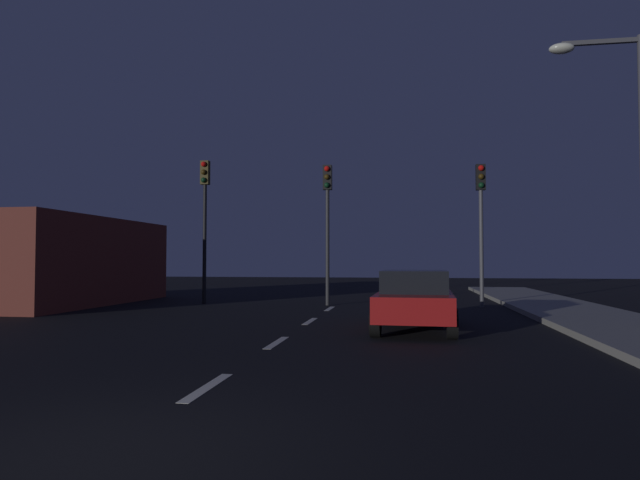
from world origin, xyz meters
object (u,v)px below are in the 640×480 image
at_px(car_stopped_ahead, 415,299).
at_px(traffic_signal_left, 205,204).
at_px(street_lamp_right, 627,151).
at_px(traffic_signal_right, 481,207).
at_px(traffic_signal_center, 327,207).

bearing_deg(car_stopped_ahead, traffic_signal_left, 140.65).
distance_m(traffic_signal_left, car_stopped_ahead, 10.41).
relative_size(car_stopped_ahead, street_lamp_right, 0.66).
bearing_deg(street_lamp_right, car_stopped_ahead, 177.89).
xyz_separation_m(traffic_signal_right, street_lamp_right, (2.31, -6.49, 0.59)).
relative_size(traffic_signal_left, car_stopped_ahead, 1.23).
xyz_separation_m(traffic_signal_right, car_stopped_ahead, (-2.40, -6.31, -2.77)).
relative_size(traffic_signal_center, car_stopped_ahead, 1.16).
bearing_deg(street_lamp_right, traffic_signal_right, 109.59).
bearing_deg(traffic_signal_left, traffic_signal_center, -0.01).
bearing_deg(street_lamp_right, traffic_signal_left, 152.40).
bearing_deg(traffic_signal_left, street_lamp_right, -27.60).
bearing_deg(street_lamp_right, traffic_signal_center, 139.96).
bearing_deg(traffic_signal_right, street_lamp_right, -70.41).
bearing_deg(traffic_signal_right, traffic_signal_left, 180.00).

